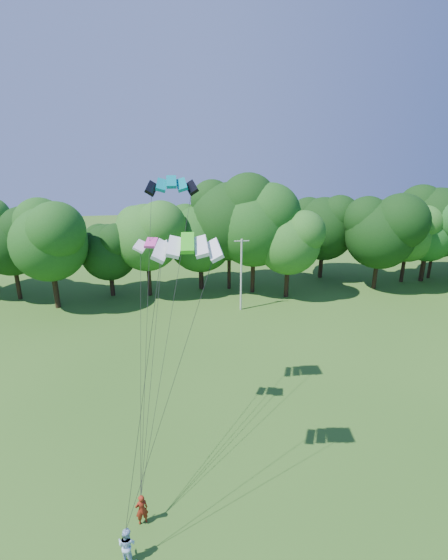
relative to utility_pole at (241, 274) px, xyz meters
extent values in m
cylinder|color=beige|center=(0.00, 0.00, -0.12)|extent=(0.19, 0.19, 7.60)
cube|color=beige|center=(0.00, 0.00, 3.49)|extent=(1.52, 0.11, 0.08)
imported|color=maroon|center=(-8.91, -24.70, -3.06)|extent=(0.73, 0.59, 1.73)
imported|color=#B1D2F5|center=(-9.47, -26.55, -3.02)|extent=(1.11, 1.04, 1.81)
cube|color=#048087|center=(-6.75, -15.54, 11.43)|extent=(2.89, 1.30, 0.61)
cube|color=#39CF1F|center=(-6.21, -22.71, 9.77)|extent=(3.02, 1.49, 0.68)
cube|color=#E940A3|center=(-8.02, -17.30, 8.35)|extent=(2.02, 1.29, 0.41)
cylinder|color=black|center=(-0.40, 6.14, -1.54)|extent=(0.43, 0.43, 4.77)
ellipsoid|color=black|center=(-0.40, 6.14, 4.75)|extent=(9.55, 9.55, 10.41)
cylinder|color=#332514|center=(23.37, 5.76, -2.17)|extent=(0.46, 0.46, 3.51)
ellipsoid|color=#184F18|center=(23.37, 5.76, 2.45)|extent=(7.01, 7.01, 7.65)
camera|label=1|loc=(-6.91, -41.12, 14.88)|focal=28.00mm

